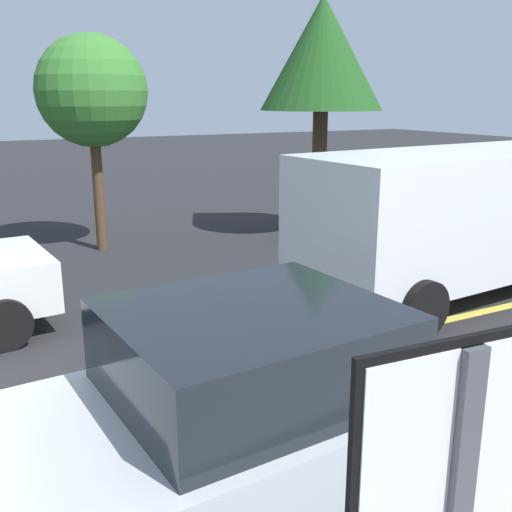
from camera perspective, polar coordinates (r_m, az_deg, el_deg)
name	(u,v)px	position (r m, az deg, el deg)	size (l,w,h in m)	color
lane_marking_centre	(188,379)	(6.66, -6.52, -11.61)	(28.00, 0.16, 0.01)	#E0D14C
white_van	(456,213)	(9.56, 18.57, 3.91)	(5.34, 2.60, 2.20)	white
car_silver_mid_road	(235,412)	(4.43, -2.05, -14.68)	(4.13, 2.35, 1.55)	#B7BABF
tree_left_verge	(322,56)	(12.99, 6.35, 18.53)	(2.56, 2.56, 4.98)	#513823
tree_right_verge	(92,92)	(12.04, -15.45, 14.90)	(2.10, 2.10, 4.14)	#513823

